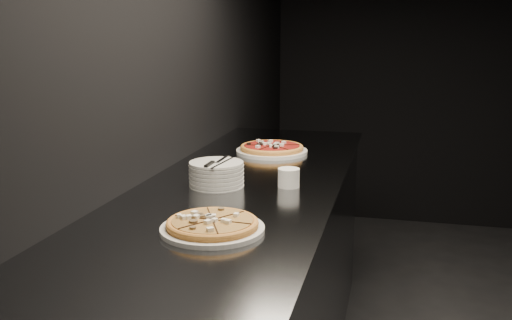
% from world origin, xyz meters
% --- Properties ---
extents(wall_left, '(0.02, 5.00, 2.80)m').
position_xyz_m(wall_left, '(-2.50, 0.00, 1.40)').
color(wall_left, black).
rests_on(wall_left, floor).
extents(counter, '(0.74, 2.44, 0.92)m').
position_xyz_m(counter, '(-2.13, 0.00, 0.46)').
color(counter, slate).
rests_on(counter, floor).
extents(pizza_mushroom, '(0.30, 0.30, 0.03)m').
position_xyz_m(pizza_mushroom, '(-2.07, -0.56, 0.94)').
color(pizza_mushroom, silver).
rests_on(pizza_mushroom, counter).
extents(pizza_tomato, '(0.37, 0.37, 0.04)m').
position_xyz_m(pizza_tomato, '(-2.14, 0.55, 0.94)').
color(pizza_tomato, silver).
rests_on(pizza_tomato, counter).
extents(plate_stack, '(0.20, 0.20, 0.09)m').
position_xyz_m(plate_stack, '(-2.21, -0.08, 0.97)').
color(plate_stack, silver).
rests_on(plate_stack, counter).
extents(cutlery, '(0.08, 0.21, 0.01)m').
position_xyz_m(cutlery, '(-2.20, -0.09, 1.01)').
color(cutlery, silver).
rests_on(cutlery, plate_stack).
extents(ramekin, '(0.08, 0.08, 0.07)m').
position_xyz_m(ramekin, '(-1.95, -0.03, 0.96)').
color(ramekin, silver).
rests_on(ramekin, counter).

